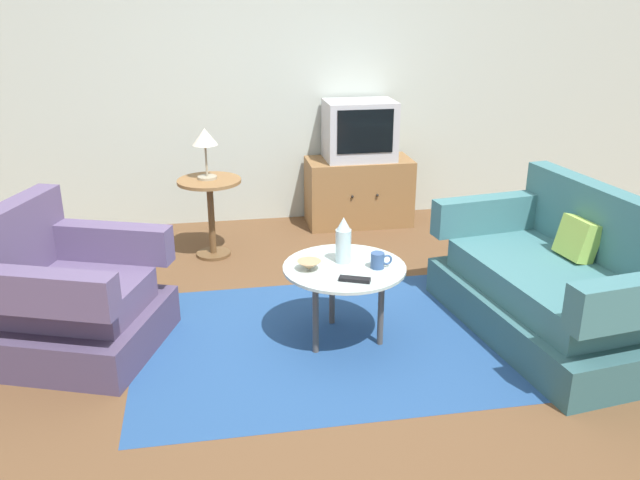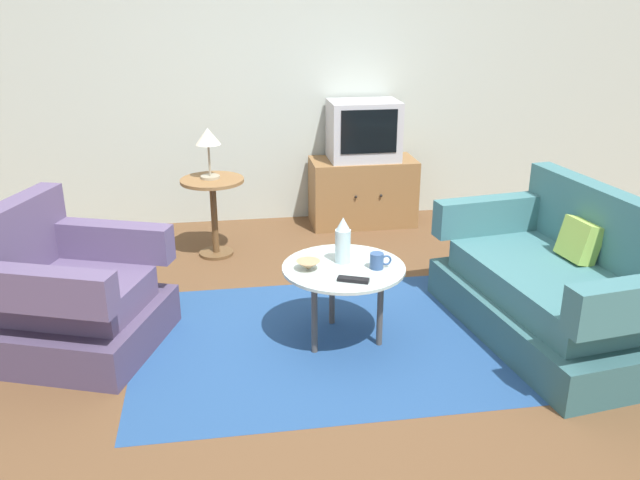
{
  "view_description": "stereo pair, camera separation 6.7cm",
  "coord_description": "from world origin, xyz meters",
  "px_view_note": "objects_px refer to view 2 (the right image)",
  "views": [
    {
      "loc": [
        -0.65,
        -3.4,
        1.97
      ],
      "look_at": [
        -0.0,
        0.27,
        0.55
      ],
      "focal_mm": 37.13,
      "sensor_mm": 36.0,
      "label": 1
    },
    {
      "loc": [
        -0.59,
        -3.41,
        1.97
      ],
      "look_at": [
        -0.0,
        0.27,
        0.55
      ],
      "focal_mm": 37.13,
      "sensor_mm": 36.0,
      "label": 2
    }
  ],
  "objects_px": {
    "tv_stand": "(363,192)",
    "tv_remote_dark": "(353,280)",
    "mug": "(377,261)",
    "couch": "(561,289)",
    "bowl": "(308,265)",
    "coffee_table": "(343,274)",
    "table_lamp": "(208,140)",
    "television": "(364,130)",
    "armchair": "(71,299)",
    "side_table": "(213,201)",
    "vase": "(343,241)"
  },
  "relations": [
    {
      "from": "tv_remote_dark",
      "to": "tv_stand",
      "type": "bearing_deg",
      "value": -80.74
    },
    {
      "from": "side_table",
      "to": "coffee_table",
      "type": "bearing_deg",
      "value": -63.87
    },
    {
      "from": "coffee_table",
      "to": "television",
      "type": "relative_size",
      "value": 1.2
    },
    {
      "from": "tv_remote_dark",
      "to": "couch",
      "type": "bearing_deg",
      "value": -152.62
    },
    {
      "from": "table_lamp",
      "to": "mug",
      "type": "height_order",
      "value": "table_lamp"
    },
    {
      "from": "armchair",
      "to": "side_table",
      "type": "bearing_deg",
      "value": 167.69
    },
    {
      "from": "side_table",
      "to": "bowl",
      "type": "bearing_deg",
      "value": -70.78
    },
    {
      "from": "table_lamp",
      "to": "television",
      "type": "bearing_deg",
      "value": 22.83
    },
    {
      "from": "coffee_table",
      "to": "bowl",
      "type": "distance_m",
      "value": 0.22
    },
    {
      "from": "table_lamp",
      "to": "coffee_table",
      "type": "bearing_deg",
      "value": -63.81
    },
    {
      "from": "couch",
      "to": "mug",
      "type": "bearing_deg",
      "value": 79.16
    },
    {
      "from": "side_table",
      "to": "vase",
      "type": "relative_size",
      "value": 2.25
    },
    {
      "from": "tv_stand",
      "to": "television",
      "type": "bearing_deg",
      "value": 90.0
    },
    {
      "from": "vase",
      "to": "coffee_table",
      "type": "bearing_deg",
      "value": -96.27
    },
    {
      "from": "couch",
      "to": "mug",
      "type": "distance_m",
      "value": 1.14
    },
    {
      "from": "tv_stand",
      "to": "couch",
      "type": "bearing_deg",
      "value": -71.32
    },
    {
      "from": "television",
      "to": "coffee_table",
      "type": "bearing_deg",
      "value": -105.42
    },
    {
      "from": "vase",
      "to": "bowl",
      "type": "height_order",
      "value": "vase"
    },
    {
      "from": "television",
      "to": "mug",
      "type": "xyz_separation_m",
      "value": [
        -0.38,
        -2.12,
        -0.31
      ]
    },
    {
      "from": "armchair",
      "to": "coffee_table",
      "type": "xyz_separation_m",
      "value": [
        1.56,
        -0.18,
        0.13
      ]
    },
    {
      "from": "table_lamp",
      "to": "bowl",
      "type": "bearing_deg",
      "value": -70.61
    },
    {
      "from": "side_table",
      "to": "tv_remote_dark",
      "type": "xyz_separation_m",
      "value": [
        0.74,
        -1.7,
        0.04
      ]
    },
    {
      "from": "mug",
      "to": "tv_remote_dark",
      "type": "xyz_separation_m",
      "value": [
        -0.17,
        -0.16,
        -0.04
      ]
    },
    {
      "from": "couch",
      "to": "bowl",
      "type": "distance_m",
      "value": 1.53
    },
    {
      "from": "couch",
      "to": "television",
      "type": "distance_m",
      "value": 2.36
    },
    {
      "from": "vase",
      "to": "mug",
      "type": "distance_m",
      "value": 0.23
    },
    {
      "from": "side_table",
      "to": "bowl",
      "type": "relative_size",
      "value": 4.47
    },
    {
      "from": "table_lamp",
      "to": "mug",
      "type": "bearing_deg",
      "value": -59.37
    },
    {
      "from": "coffee_table",
      "to": "bowl",
      "type": "bearing_deg",
      "value": -176.1
    },
    {
      "from": "television",
      "to": "table_lamp",
      "type": "xyz_separation_m",
      "value": [
        -1.31,
        -0.55,
        0.08
      ]
    },
    {
      "from": "television",
      "to": "bowl",
      "type": "bearing_deg",
      "value": -110.47
    },
    {
      "from": "television",
      "to": "tv_stand",
      "type": "bearing_deg",
      "value": -90.0
    },
    {
      "from": "side_table",
      "to": "mug",
      "type": "distance_m",
      "value": 1.8
    },
    {
      "from": "tv_stand",
      "to": "tv_remote_dark",
      "type": "bearing_deg",
      "value": -103.82
    },
    {
      "from": "television",
      "to": "vase",
      "type": "height_order",
      "value": "television"
    },
    {
      "from": "armchair",
      "to": "tv_stand",
      "type": "xyz_separation_m",
      "value": [
        2.13,
        1.87,
        -0.01
      ]
    },
    {
      "from": "television",
      "to": "mug",
      "type": "relative_size",
      "value": 4.69
    },
    {
      "from": "coffee_table",
      "to": "couch",
      "type": "bearing_deg",
      "value": -5.12
    },
    {
      "from": "armchair",
      "to": "bowl",
      "type": "distance_m",
      "value": 1.38
    },
    {
      "from": "coffee_table",
      "to": "table_lamp",
      "type": "distance_m",
      "value": 1.75
    },
    {
      "from": "coffee_table",
      "to": "tv_remote_dark",
      "type": "bearing_deg",
      "value": -86.6
    },
    {
      "from": "armchair",
      "to": "side_table",
      "type": "height_order",
      "value": "armchair"
    },
    {
      "from": "couch",
      "to": "bowl",
      "type": "height_order",
      "value": "couch"
    },
    {
      "from": "bowl",
      "to": "side_table",
      "type": "bearing_deg",
      "value": 109.22
    },
    {
      "from": "coffee_table",
      "to": "vase",
      "type": "relative_size",
      "value": 2.59
    },
    {
      "from": "coffee_table",
      "to": "mug",
      "type": "xyz_separation_m",
      "value": [
        0.19,
        -0.06,
        0.09
      ]
    },
    {
      "from": "side_table",
      "to": "tv_stand",
      "type": "xyz_separation_m",
      "value": [
        1.3,
        0.56,
        -0.15
      ]
    },
    {
      "from": "coffee_table",
      "to": "table_lamp",
      "type": "bearing_deg",
      "value": 116.19
    },
    {
      "from": "mug",
      "to": "coffee_table",
      "type": "bearing_deg",
      "value": 162.93
    },
    {
      "from": "armchair",
      "to": "tv_stand",
      "type": "distance_m",
      "value": 2.83
    }
  ]
}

